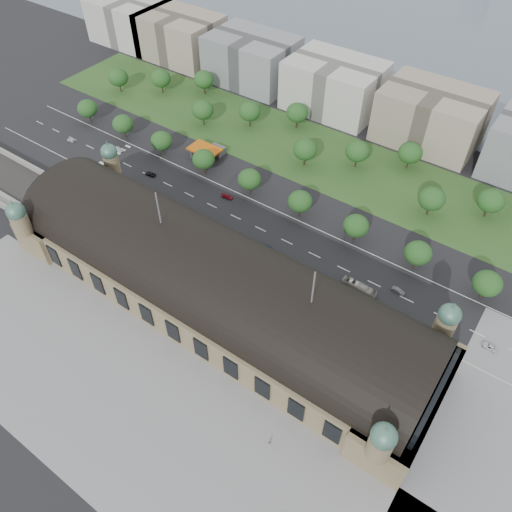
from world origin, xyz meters
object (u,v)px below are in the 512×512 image
Objects in this scene: parked_car_6 at (173,213)px; parked_car_4 at (197,228)px; traffic_car_5 at (398,291)px; parked_car_3 at (184,226)px; petrol_station at (211,150)px; parked_car_2 at (131,192)px; traffic_car_3 at (227,197)px; parked_car_1 at (103,180)px; traffic_car_4 at (266,247)px; bus_west at (212,226)px; bus_east at (359,288)px; pedestrian_0 at (269,444)px; bus_mid at (290,266)px; traffic_car_1 at (119,149)px; parked_car_0 at (127,198)px; traffic_car_6 at (489,347)px; traffic_car_0 at (71,140)px; traffic_car_2 at (150,174)px; parked_car_5 at (188,230)px.

parked_car_4 is at bearing 61.80° from parked_car_6.
traffic_car_5 reaches higher than parked_car_6.
parked_car_3 is 0.97× the size of parked_car_6.
petrol_station reaches higher than parked_car_2.
petrol_station is at bearing 43.42° from traffic_car_3.
parked_car_1 is 47.08m from parked_car_3.
parked_car_4 is at bearing 107.04° from traffic_car_5.
traffic_car_3 is 32.85m from traffic_car_4.
bus_west is 59.97m from bus_east.
pedestrian_0 is at bearing 26.10° from parked_car_3.
parked_car_3 is 45.48m from bus_mid.
bus_east is at bearing 72.25° from parked_car_6.
bus_east reaches higher than traffic_car_3.
traffic_car_5 is 77.34m from parked_car_4.
bus_mid reaches higher than parked_car_6.
traffic_car_5 is at bearing -74.80° from bus_west.
parked_car_0 is (28.14, -22.58, -0.11)m from traffic_car_1.
parked_car_6 is (-121.57, -9.70, 0.05)m from traffic_car_6.
pedestrian_0 is (83.05, -54.97, 0.15)m from parked_car_6.
traffic_car_0 is at bearing 89.79° from bus_west.
traffic_car_3 is at bearing 95.81° from traffic_car_2.
traffic_car_3 is at bearing 90.88° from traffic_car_5.
bus_mid is at bearing 76.61° from traffic_car_2.
parked_car_6 is 78.21m from bus_east.
bus_west reaches higher than traffic_car_2.
parked_car_0 is at bearing 104.79° from traffic_car_5.
parked_car_0 is (-32.92, -24.49, -0.05)m from traffic_car_3.
traffic_car_2 is at bearing -104.25° from traffic_car_4.
traffic_car_1 is 0.95× the size of traffic_car_3.
bus_east is (59.78, 4.78, -0.08)m from bus_west.
parked_car_3 is at bearing -81.85° from traffic_car_4.
traffic_car_6 is 145.58m from parked_car_2.
pedestrian_0 is (108.31, -68.44, 0.18)m from traffic_car_2.
traffic_car_1 is 1.01× the size of traffic_car_5.
bus_mid is (92.20, 3.25, 0.78)m from parked_car_1.
traffic_car_0 is 0.80× the size of traffic_car_3.
traffic_car_3 is 1.10× the size of parked_car_2.
bus_west reaches higher than parked_car_0.
traffic_car_5 is (139.12, -4.34, -0.01)m from traffic_car_1.
bus_mid reaches higher than traffic_car_3.
parked_car_3 reaches higher than traffic_car_4.
parked_car_1 reaches higher than parked_car_4.
traffic_car_5 is 72.09m from bus_west.
bus_east is at bearing -94.92° from traffic_car_1.
parked_car_5 is at bearing 138.78° from pedestrian_0.
traffic_car_5 is at bearing 73.01° from parked_car_3.
parked_car_1 is (-127.85, -15.49, 0.07)m from traffic_car_5.
traffic_car_1 is at bearing -135.53° from parked_car_5.
parked_car_2 is (15.01, 1.25, -0.18)m from parked_car_1.
parked_car_3 is at bearing 100.69° from bus_east.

